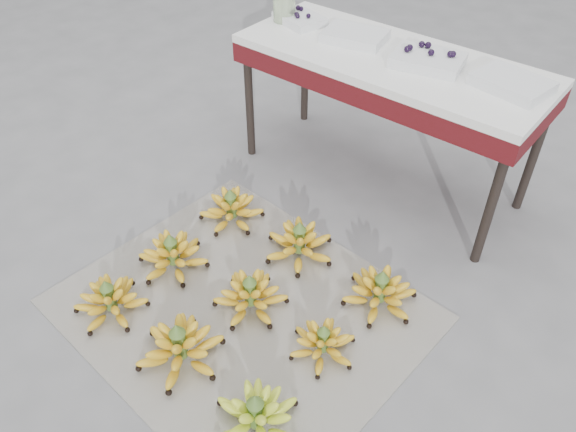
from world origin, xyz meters
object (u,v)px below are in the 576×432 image
Objects in this scene: bunch_mid_center at (250,296)px; vendor_table at (390,72)px; bunch_front_right at (256,417)px; tray_right at (428,60)px; bunch_front_center at (180,347)px; bunch_mid_right at (323,343)px; bunch_back_right at (380,292)px; tray_far_right at (512,83)px; bunch_back_center at (299,243)px; tray_left at (355,36)px; tray_far_left at (300,18)px; bunch_mid_left at (173,255)px; glass_jar at (284,7)px; bunch_front_left at (110,301)px; newspaper_mat at (242,309)px; bunch_back_left at (231,209)px.

vendor_table reaches higher than bunch_mid_center.
tray_right reaches higher than bunch_front_right.
bunch_mid_right is at bearing 50.06° from bunch_front_center.
vendor_table is (-0.44, 0.67, 0.50)m from bunch_back_right.
bunch_mid_right is 0.97× the size of tray_far_right.
tray_left is at bearing 104.86° from bunch_back_center.
bunch_front_center is at bearing 171.73° from bunch_front_right.
bunch_front_right is 1.49m from vendor_table.
tray_far_left reaches higher than tray_left.
bunch_mid_left is 1.22× the size of tray_left.
bunch_back_right is at bearing -33.71° from glass_jar.
bunch_back_center is at bearing -70.56° from tray_left.
bunch_front_left is 1.15× the size of bunch_mid_right.
newspaper_mat is 4.02× the size of tray_right.
bunch_front_left is at bearing -161.78° from bunch_back_right.
bunch_back_right is at bearing 66.36° from bunch_front_center.
tray_far_left reaches higher than bunch_back_center.
tray_left reaches higher than bunch_back_left.
newspaper_mat is 1.37m from tray_far_left.
vendor_table is at bearing 126.89° from bunch_mid_right.
tray_left is (-0.25, 1.35, 0.59)m from bunch_front_center.
tray_right is 1.04× the size of tray_far_right.
bunch_front_right is 1.00m from bunch_back_left.
bunch_back_center is (0.36, 0.68, 0.00)m from bunch_front_left.
bunch_front_left is 0.25× the size of vendor_table.
tray_far_left reaches higher than bunch_mid_left.
bunch_back_left reaches higher than bunch_mid_right.
tray_far_left is (-0.57, 1.06, 0.65)m from newspaper_mat.
vendor_table reaches higher than bunch_back_right.
newspaper_mat is 3.76× the size of bunch_front_left.
bunch_mid_left is 0.27× the size of vendor_table.
tray_far_left is (-0.92, 1.38, 0.59)m from bunch_front_right.
bunch_front_center is 0.33m from bunch_mid_center.
newspaper_mat is at bearing -98.63° from bunch_mid_center.
bunch_mid_center is 0.49m from bunch_back_right.
vendor_table is at bearing -7.38° from tray_left.
bunch_mid_center is 0.51m from bunch_back_left.
tray_right is (0.12, 1.33, 0.59)m from bunch_front_center.
tray_far_right is at bearing 58.49° from bunch_back_left.
vendor_table is 4.49× the size of tray_left.
tray_far_right is (0.34, 0.02, -0.00)m from tray_right.
tray_right is (0.16, 0.01, 0.10)m from vendor_table.
tray_right reaches higher than bunch_back_left.
tray_far_left is at bearing 122.41° from bunch_back_left.
tray_far_left is at bearing 81.53° from bunch_front_left.
glass_jar is (-0.62, 0.66, 0.63)m from bunch_back_center.
newspaper_mat is 4.11× the size of bunch_front_right.
bunch_back_center is at bearing 27.17° from bunch_mid_left.
bunch_back_center is at bearing 20.20° from bunch_back_left.
newspaper_mat is at bearing -76.34° from tray_left.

